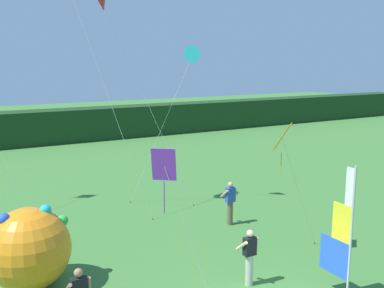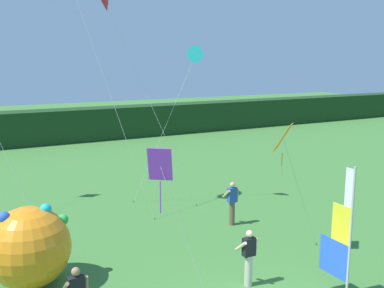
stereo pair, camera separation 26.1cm
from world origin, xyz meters
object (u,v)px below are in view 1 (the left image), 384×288
person_mid_field (249,256)px  kite_purple_diamond_3 (167,175)px  inflatable_balloon (29,249)px  banner_flag (342,237)px  kite_orange_diamond_2 (283,141)px  person_far_left (230,202)px  kite_cyan_delta_5 (193,55)px

person_mid_field → kite_purple_diamond_3: (-3.22, -1.37, 3.08)m
inflatable_balloon → kite_purple_diamond_3: size_ratio=0.52×
banner_flag → inflatable_balloon: 8.48m
kite_orange_diamond_2 → person_far_left: bearing=86.5°
kite_purple_diamond_3 → inflatable_balloon: bearing=117.7°
person_mid_field → kite_orange_diamond_2: kite_orange_diamond_2 is taller
kite_orange_diamond_2 → kite_cyan_delta_5: size_ratio=0.63×
person_mid_field → kite_orange_diamond_2: (2.00, 1.07, 2.96)m
person_far_left → inflatable_balloon: 7.76m
banner_flag → kite_cyan_delta_5: kite_cyan_delta_5 is taller
inflatable_balloon → kite_cyan_delta_5: kite_cyan_delta_5 is taller
banner_flag → kite_orange_diamond_2: kite_orange_diamond_2 is taller
banner_flag → kite_cyan_delta_5: 10.13m
person_far_left → kite_orange_diamond_2: 4.29m
person_mid_field → kite_purple_diamond_3: size_ratio=0.36×
inflatable_balloon → person_mid_field: bearing=-27.9°
banner_flag → person_far_left: 6.14m
kite_purple_diamond_3 → banner_flag: bearing=-5.8°
inflatable_balloon → person_far_left: bearing=9.8°
banner_flag → inflatable_balloon: (-7.01, 4.73, -0.63)m
person_far_left → kite_orange_diamond_2: kite_orange_diamond_2 is taller
kite_orange_diamond_2 → kite_purple_diamond_3: 5.76m
kite_purple_diamond_3 → kite_cyan_delta_5: (5.37, 8.45, 2.59)m
kite_orange_diamond_2 → kite_cyan_delta_5: 6.60m
banner_flag → person_mid_field: 2.59m
person_far_left → kite_purple_diamond_3: bearing=-134.2°
banner_flag → person_mid_field: size_ratio=2.27×
banner_flag → kite_purple_diamond_3: 5.27m
person_far_left → kite_orange_diamond_2: (-0.19, -3.13, 2.92)m
person_mid_field → kite_orange_diamond_2: size_ratio=0.38×
banner_flag → kite_purple_diamond_3: kite_purple_diamond_3 is taller
kite_purple_diamond_3 → kite_cyan_delta_5: kite_cyan_delta_5 is taller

